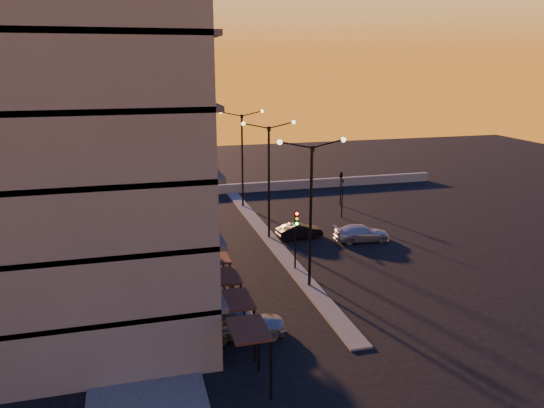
{
  "coord_description": "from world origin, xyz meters",
  "views": [
    {
      "loc": [
        -10.52,
        -29.57,
        13.86
      ],
      "look_at": [
        -0.49,
        7.26,
        3.63
      ],
      "focal_mm": 35.0,
      "sensor_mm": 36.0,
      "label": 1
    }
  ],
  "objects_px": {
    "traffic_light_main": "(296,230)",
    "car_hatchback": "(244,323)",
    "car_wagon": "(362,233)",
    "streetlamp_mid": "(269,171)",
    "car_sedan": "(299,231)"
  },
  "relations": [
    {
      "from": "car_hatchback",
      "to": "car_wagon",
      "type": "relative_size",
      "value": 0.98
    },
    {
      "from": "traffic_light_main",
      "to": "car_hatchback",
      "type": "height_order",
      "value": "traffic_light_main"
    },
    {
      "from": "streetlamp_mid",
      "to": "car_sedan",
      "type": "height_order",
      "value": "streetlamp_mid"
    },
    {
      "from": "traffic_light_main",
      "to": "car_wagon",
      "type": "distance_m",
      "value": 8.64
    },
    {
      "from": "car_sedan",
      "to": "car_wagon",
      "type": "relative_size",
      "value": 0.84
    },
    {
      "from": "streetlamp_mid",
      "to": "car_hatchback",
      "type": "bearing_deg",
      "value": -109.64
    },
    {
      "from": "car_wagon",
      "to": "car_hatchback",
      "type": "bearing_deg",
      "value": 140.75
    },
    {
      "from": "traffic_light_main",
      "to": "streetlamp_mid",
      "type": "bearing_deg",
      "value": 90.0
    },
    {
      "from": "car_hatchback",
      "to": "car_sedan",
      "type": "xyz_separation_m",
      "value": [
        7.75,
        14.44,
        -0.13
      ]
    },
    {
      "from": "streetlamp_mid",
      "to": "car_sedan",
      "type": "relative_size",
      "value": 2.53
    },
    {
      "from": "streetlamp_mid",
      "to": "car_sedan",
      "type": "xyz_separation_m",
      "value": [
        2.38,
        -0.62,
        -4.97
      ]
    },
    {
      "from": "car_sedan",
      "to": "car_wagon",
      "type": "distance_m",
      "value": 5.02
    },
    {
      "from": "streetlamp_mid",
      "to": "car_hatchback",
      "type": "distance_m",
      "value": 16.71
    },
    {
      "from": "traffic_light_main",
      "to": "car_wagon",
      "type": "height_order",
      "value": "traffic_light_main"
    },
    {
      "from": "streetlamp_mid",
      "to": "traffic_light_main",
      "type": "relative_size",
      "value": 2.24
    }
  ]
}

